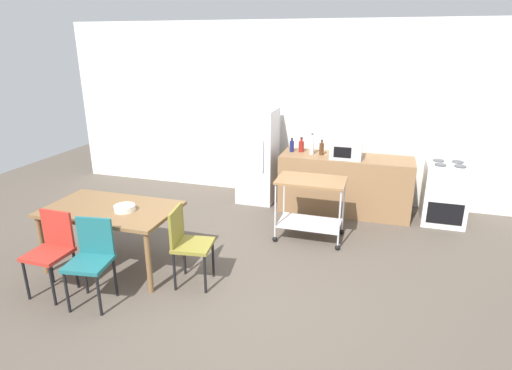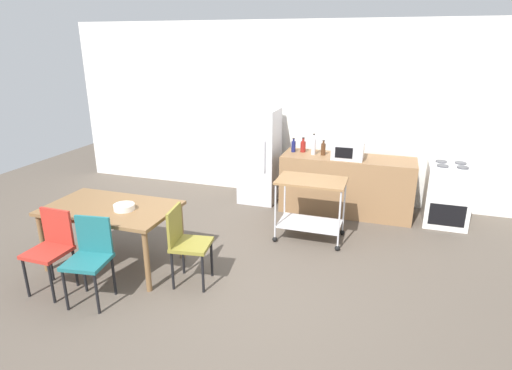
{
  "view_description": "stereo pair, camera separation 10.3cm",
  "coord_description": "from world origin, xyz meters",
  "px_view_note": "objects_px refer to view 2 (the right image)",
  "views": [
    {
      "loc": [
        1.39,
        -3.75,
        2.58
      ],
      "look_at": [
        -0.12,
        1.2,
        0.8
      ],
      "focal_mm": 29.56,
      "sensor_mm": 36.0,
      "label": 1
    },
    {
      "loc": [
        1.49,
        -3.72,
        2.58
      ],
      "look_at": [
        -0.12,
        1.2,
        0.8
      ],
      "focal_mm": 29.56,
      "sensor_mm": 36.0,
      "label": 2
    }
  ],
  "objects_px": {
    "chair_olive": "(186,240)",
    "stove_oven": "(447,195)",
    "bottle_soy_sauce": "(303,146)",
    "bottle_wine": "(293,146)",
    "dining_table": "(111,213)",
    "refrigerator": "(260,156)",
    "kitchen_cart": "(311,199)",
    "chair_teal": "(90,254)",
    "fruit_bowl": "(124,207)",
    "bottle_hot_sauce": "(323,149)",
    "bottle_soda": "(314,146)",
    "chair_red": "(51,245)",
    "microwave": "(348,150)"
  },
  "relations": [
    {
      "from": "chair_teal",
      "to": "chair_olive",
      "type": "bearing_deg",
      "value": 29.28
    },
    {
      "from": "refrigerator",
      "to": "chair_teal",
      "type": "bearing_deg",
      "value": -102.87
    },
    {
      "from": "refrigerator",
      "to": "bottle_soda",
      "type": "xyz_separation_m",
      "value": [
        0.91,
        -0.11,
        0.26
      ]
    },
    {
      "from": "refrigerator",
      "to": "bottle_soy_sauce",
      "type": "height_order",
      "value": "refrigerator"
    },
    {
      "from": "fruit_bowl",
      "to": "refrigerator",
      "type": "bearing_deg",
      "value": 73.74
    },
    {
      "from": "stove_oven",
      "to": "bottle_soda",
      "type": "bearing_deg",
      "value": -179.11
    },
    {
      "from": "dining_table",
      "to": "bottle_soda",
      "type": "bearing_deg",
      "value": 52.89
    },
    {
      "from": "chair_teal",
      "to": "bottle_hot_sauce",
      "type": "height_order",
      "value": "bottle_hot_sauce"
    },
    {
      "from": "dining_table",
      "to": "chair_teal",
      "type": "height_order",
      "value": "chair_teal"
    },
    {
      "from": "stove_oven",
      "to": "dining_table",
      "type": "bearing_deg",
      "value": -146.82
    },
    {
      "from": "chair_red",
      "to": "stove_oven",
      "type": "relative_size",
      "value": 0.97
    },
    {
      "from": "bottle_soy_sauce",
      "to": "microwave",
      "type": "bearing_deg",
      "value": -14.82
    },
    {
      "from": "dining_table",
      "to": "refrigerator",
      "type": "height_order",
      "value": "refrigerator"
    },
    {
      "from": "bottle_soda",
      "to": "dining_table",
      "type": "bearing_deg",
      "value": -127.11
    },
    {
      "from": "microwave",
      "to": "fruit_bowl",
      "type": "bearing_deg",
      "value": -132.02
    },
    {
      "from": "fruit_bowl",
      "to": "bottle_hot_sauce",
      "type": "bearing_deg",
      "value": 54.35
    },
    {
      "from": "chair_teal",
      "to": "bottle_soy_sauce",
      "type": "xyz_separation_m",
      "value": [
        1.48,
        3.31,
        0.47
      ]
    },
    {
      "from": "chair_olive",
      "to": "bottle_soy_sauce",
      "type": "distance_m",
      "value": 2.85
    },
    {
      "from": "bottle_wine",
      "to": "dining_table",
      "type": "bearing_deg",
      "value": -121.3
    },
    {
      "from": "stove_oven",
      "to": "chair_olive",
      "type": "bearing_deg",
      "value": -137.5
    },
    {
      "from": "kitchen_cart",
      "to": "chair_red",
      "type": "bearing_deg",
      "value": -138.97
    },
    {
      "from": "chair_olive",
      "to": "stove_oven",
      "type": "relative_size",
      "value": 0.97
    },
    {
      "from": "dining_table",
      "to": "bottle_wine",
      "type": "height_order",
      "value": "bottle_wine"
    },
    {
      "from": "dining_table",
      "to": "bottle_soy_sauce",
      "type": "relative_size",
      "value": 6.43
    },
    {
      "from": "chair_teal",
      "to": "fruit_bowl",
      "type": "height_order",
      "value": "chair_teal"
    },
    {
      "from": "bottle_soy_sauce",
      "to": "chair_red",
      "type": "bearing_deg",
      "value": -121.51
    },
    {
      "from": "dining_table",
      "to": "fruit_bowl",
      "type": "distance_m",
      "value": 0.24
    },
    {
      "from": "bottle_wine",
      "to": "bottle_soda",
      "type": "relative_size",
      "value": 0.68
    },
    {
      "from": "stove_oven",
      "to": "bottle_wine",
      "type": "height_order",
      "value": "bottle_wine"
    },
    {
      "from": "stove_oven",
      "to": "microwave",
      "type": "height_order",
      "value": "microwave"
    },
    {
      "from": "chair_teal",
      "to": "dining_table",
      "type": "bearing_deg",
      "value": 100.37
    },
    {
      "from": "chair_teal",
      "to": "stove_oven",
      "type": "height_order",
      "value": "stove_oven"
    },
    {
      "from": "chair_teal",
      "to": "bottle_wine",
      "type": "bearing_deg",
      "value": 59.66
    },
    {
      "from": "chair_red",
      "to": "chair_olive",
      "type": "relative_size",
      "value": 1.0
    },
    {
      "from": "bottle_soy_sauce",
      "to": "bottle_hot_sauce",
      "type": "distance_m",
      "value": 0.35
    },
    {
      "from": "bottle_soy_sauce",
      "to": "fruit_bowl",
      "type": "xyz_separation_m",
      "value": [
        -1.5,
        -2.65,
        -0.21
      ]
    },
    {
      "from": "refrigerator",
      "to": "bottle_soda",
      "type": "distance_m",
      "value": 0.96
    },
    {
      "from": "stove_oven",
      "to": "kitchen_cart",
      "type": "height_order",
      "value": "stove_oven"
    },
    {
      "from": "refrigerator",
      "to": "chair_olive",
      "type": "bearing_deg",
      "value": -89.6
    },
    {
      "from": "bottle_soda",
      "to": "bottle_hot_sauce",
      "type": "distance_m",
      "value": 0.16
    },
    {
      "from": "refrigerator",
      "to": "microwave",
      "type": "distance_m",
      "value": 1.48
    },
    {
      "from": "chair_red",
      "to": "chair_teal",
      "type": "bearing_deg",
      "value": -3.22
    },
    {
      "from": "chair_teal",
      "to": "microwave",
      "type": "distance_m",
      "value": 3.85
    },
    {
      "from": "chair_teal",
      "to": "chair_olive",
      "type": "xyz_separation_m",
      "value": [
        0.78,
        0.59,
        0.0
      ]
    },
    {
      "from": "chair_teal",
      "to": "fruit_bowl",
      "type": "relative_size",
      "value": 3.79
    },
    {
      "from": "fruit_bowl",
      "to": "bottle_soy_sauce",
      "type": "bearing_deg",
      "value": 60.51
    },
    {
      "from": "microwave",
      "to": "chair_teal",
      "type": "bearing_deg",
      "value": -125.2
    },
    {
      "from": "dining_table",
      "to": "kitchen_cart",
      "type": "bearing_deg",
      "value": 34.2
    },
    {
      "from": "chair_red",
      "to": "stove_oven",
      "type": "xyz_separation_m",
      "value": [
        4.18,
        3.19,
        -0.07
      ]
    },
    {
      "from": "bottle_soy_sauce",
      "to": "bottle_wine",
      "type": "bearing_deg",
      "value": -163.86
    }
  ]
}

